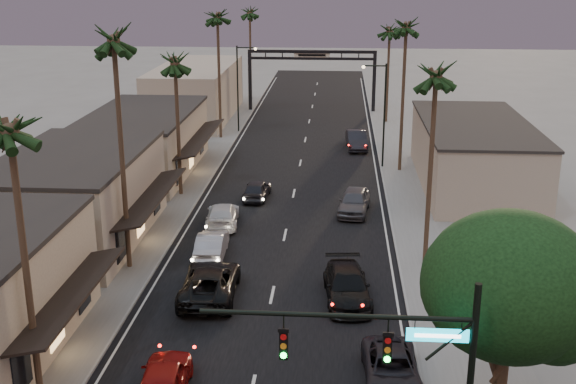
# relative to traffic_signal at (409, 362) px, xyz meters

# --- Properties ---
(ground) EXTENTS (200.00, 200.00, 0.00)m
(ground) POSITION_rel_traffic_signal_xyz_m (-5.69, 36.00, -5.08)
(ground) COLOR slate
(ground) RESTS_ON ground
(road) EXTENTS (14.00, 120.00, 0.02)m
(road) POSITION_rel_traffic_signal_xyz_m (-5.69, 41.00, -5.08)
(road) COLOR black
(road) RESTS_ON ground
(sidewalk_left) EXTENTS (5.00, 92.00, 0.12)m
(sidewalk_left) POSITION_rel_traffic_signal_xyz_m (-15.19, 48.00, -5.02)
(sidewalk_left) COLOR slate
(sidewalk_left) RESTS_ON ground
(sidewalk_right) EXTENTS (5.00, 92.00, 0.12)m
(sidewalk_right) POSITION_rel_traffic_signal_xyz_m (3.81, 48.00, -5.02)
(sidewalk_right) COLOR slate
(sidewalk_right) RESTS_ON ground
(storefront_mid) EXTENTS (8.00, 14.00, 5.50)m
(storefront_mid) POSITION_rel_traffic_signal_xyz_m (-18.69, 22.00, -2.33)
(storefront_mid) COLOR gray
(storefront_mid) RESTS_ON ground
(storefront_far) EXTENTS (8.00, 16.00, 5.00)m
(storefront_far) POSITION_rel_traffic_signal_xyz_m (-18.69, 38.00, -2.58)
(storefront_far) COLOR tan
(storefront_far) RESTS_ON ground
(storefront_dist) EXTENTS (8.00, 20.00, 6.00)m
(storefront_dist) POSITION_rel_traffic_signal_xyz_m (-18.69, 61.00, -2.08)
(storefront_dist) COLOR gray
(storefront_dist) RESTS_ON ground
(building_right) EXTENTS (8.00, 18.00, 5.00)m
(building_right) POSITION_rel_traffic_signal_xyz_m (8.31, 36.00, -2.58)
(building_right) COLOR gray
(building_right) RESTS_ON ground
(traffic_signal) EXTENTS (8.51, 0.22, 7.80)m
(traffic_signal) POSITION_rel_traffic_signal_xyz_m (0.00, 0.00, 0.00)
(traffic_signal) COLOR black
(traffic_signal) RESTS_ON ground
(corner_tree) EXTENTS (6.20, 6.20, 8.80)m
(corner_tree) POSITION_rel_traffic_signal_xyz_m (3.79, 3.45, 0.90)
(corner_tree) COLOR #38281C
(corner_tree) RESTS_ON ground
(arch) EXTENTS (15.20, 0.40, 7.27)m
(arch) POSITION_rel_traffic_signal_xyz_m (-5.69, 66.00, 0.45)
(arch) COLOR black
(arch) RESTS_ON ground
(streetlight_right) EXTENTS (2.13, 0.30, 9.00)m
(streetlight_right) POSITION_rel_traffic_signal_xyz_m (1.23, 41.00, 0.25)
(streetlight_right) COLOR black
(streetlight_right) RESTS_ON ground
(streetlight_left) EXTENTS (2.13, 0.30, 9.00)m
(streetlight_left) POSITION_rel_traffic_signal_xyz_m (-12.61, 54.00, 0.25)
(streetlight_left) COLOR black
(streetlight_left) RESTS_ON ground
(palm_la) EXTENTS (3.20, 3.20, 13.20)m
(palm_la) POSITION_rel_traffic_signal_xyz_m (-14.29, 5.00, 6.36)
(palm_la) COLOR #38281C
(palm_la) RESTS_ON ground
(palm_lb) EXTENTS (3.20, 3.20, 15.20)m
(palm_lb) POSITION_rel_traffic_signal_xyz_m (-14.29, 18.00, 8.30)
(palm_lb) COLOR #38281C
(palm_lb) RESTS_ON ground
(palm_lc) EXTENTS (3.20, 3.20, 12.20)m
(palm_lc) POSITION_rel_traffic_signal_xyz_m (-14.29, 32.00, 5.39)
(palm_lc) COLOR #38281C
(palm_lc) RESTS_ON ground
(palm_ld) EXTENTS (3.20, 3.20, 14.20)m
(palm_ld) POSITION_rel_traffic_signal_xyz_m (-14.29, 51.00, 7.33)
(palm_ld) COLOR #38281C
(palm_ld) RESTS_ON ground
(palm_ra) EXTENTS (3.20, 3.20, 13.20)m
(palm_ra) POSITION_rel_traffic_signal_xyz_m (2.91, 20.00, 6.36)
(palm_ra) COLOR #38281C
(palm_ra) RESTS_ON ground
(palm_rb) EXTENTS (3.20, 3.20, 14.20)m
(palm_rb) POSITION_rel_traffic_signal_xyz_m (2.91, 40.00, 7.33)
(palm_rb) COLOR #38281C
(palm_rb) RESTS_ON ground
(palm_rc) EXTENTS (3.20, 3.20, 12.20)m
(palm_rc) POSITION_rel_traffic_signal_xyz_m (2.91, 60.00, 5.39)
(palm_rc) COLOR #38281C
(palm_rc) RESTS_ON ground
(palm_far) EXTENTS (3.20, 3.20, 13.20)m
(palm_far) POSITION_rel_traffic_signal_xyz_m (-13.99, 74.00, 6.36)
(palm_far) COLOR #38281C
(palm_far) RESTS_ON ground
(oncoming_red) EXTENTS (2.36, 5.05, 1.67)m
(oncoming_red) POSITION_rel_traffic_signal_xyz_m (-9.16, 5.11, -4.25)
(oncoming_red) COLOR maroon
(oncoming_red) RESTS_ON ground
(oncoming_pickup) EXTENTS (3.05, 6.22, 1.70)m
(oncoming_pickup) POSITION_rel_traffic_signal_xyz_m (-8.94, 14.56, -4.23)
(oncoming_pickup) COLOR black
(oncoming_pickup) RESTS_ON ground
(oncoming_silver) EXTENTS (1.82, 4.70, 1.53)m
(oncoming_silver) POSITION_rel_traffic_signal_xyz_m (-9.81, 20.06, -4.32)
(oncoming_silver) COLOR #97969B
(oncoming_silver) RESTS_ON ground
(oncoming_white) EXTENTS (2.54, 5.27, 1.48)m
(oncoming_white) POSITION_rel_traffic_signal_xyz_m (-10.03, 25.56, -4.34)
(oncoming_white) COLOR silver
(oncoming_white) RESTS_ON ground
(oncoming_dgrey) EXTENTS (2.02, 4.36, 1.44)m
(oncoming_dgrey) POSITION_rel_traffic_signal_xyz_m (-8.38, 31.51, -4.36)
(oncoming_dgrey) COLOR black
(oncoming_dgrey) RESTS_ON ground
(curbside_near) EXTENTS (2.48, 5.05, 1.38)m
(curbside_near) POSITION_rel_traffic_signal_xyz_m (0.09, 6.87, -4.39)
(curbside_near) COLOR black
(curbside_near) RESTS_ON ground
(curbside_black) EXTENTS (2.77, 5.75, 1.61)m
(curbside_black) POSITION_rel_traffic_signal_xyz_m (-1.72, 14.68, -4.27)
(curbside_black) COLOR black
(curbside_black) RESTS_ON ground
(curbside_grey) EXTENTS (2.61, 5.20, 1.70)m
(curbside_grey) POSITION_rel_traffic_signal_xyz_m (-1.14, 28.77, -4.23)
(curbside_grey) COLOR #434347
(curbside_grey) RESTS_ON ground
(curbside_far) EXTENTS (2.17, 5.28, 1.70)m
(curbside_far) POSITION_rel_traffic_signal_xyz_m (-0.61, 47.63, -4.23)
(curbside_far) COLOR black
(curbside_far) RESTS_ON ground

